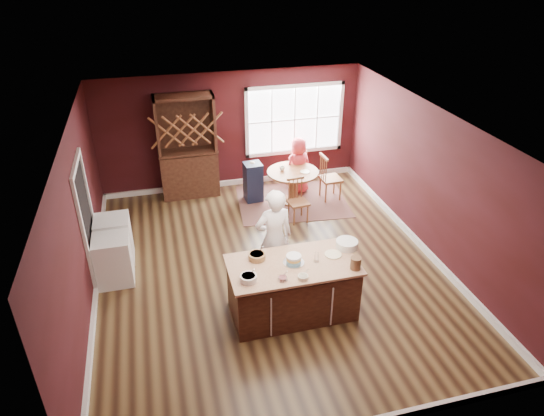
{
  "coord_description": "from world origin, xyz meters",
  "views": [
    {
      "loc": [
        -1.73,
        -6.91,
        5.18
      ],
      "look_at": [
        0.13,
        0.28,
        1.05
      ],
      "focal_mm": 32.0,
      "sensor_mm": 36.0,
      "label": 1
    }
  ],
  "objects_px": {
    "chair_east": "(331,177)",
    "seated_woman": "(298,166)",
    "high_chair": "(253,181)",
    "washer": "(114,260)",
    "kitchen_island": "(292,289)",
    "chair_north": "(296,168)",
    "hutch": "(187,147)",
    "chair_south": "(298,201)",
    "toddler": "(256,166)",
    "layer_cake": "(294,259)",
    "dining_table": "(293,180)",
    "dryer": "(114,240)",
    "baker": "(274,239)"
  },
  "relations": [
    {
      "from": "toddler",
      "to": "dryer",
      "type": "xyz_separation_m",
      "value": [
        -3.01,
        -1.71,
        -0.37
      ]
    },
    {
      "from": "layer_cake",
      "to": "chair_south",
      "type": "relative_size",
      "value": 0.34
    },
    {
      "from": "chair_north",
      "to": "dryer",
      "type": "xyz_separation_m",
      "value": [
        -4.07,
        -2.12,
        -0.02
      ]
    },
    {
      "from": "dining_table",
      "to": "toddler",
      "type": "height_order",
      "value": "toddler"
    },
    {
      "from": "chair_east",
      "to": "washer",
      "type": "relative_size",
      "value": 1.26
    },
    {
      "from": "high_chair",
      "to": "seated_woman",
      "type": "bearing_deg",
      "value": 2.72
    },
    {
      "from": "dryer",
      "to": "chair_east",
      "type": "bearing_deg",
      "value": 15.74
    },
    {
      "from": "dryer",
      "to": "chair_north",
      "type": "bearing_deg",
      "value": 27.52
    },
    {
      "from": "dryer",
      "to": "washer",
      "type": "bearing_deg",
      "value": -90.0
    },
    {
      "from": "dining_table",
      "to": "baker",
      "type": "height_order",
      "value": "baker"
    },
    {
      "from": "chair_east",
      "to": "washer",
      "type": "xyz_separation_m",
      "value": [
        -4.63,
        -1.95,
        -0.11
      ]
    },
    {
      "from": "hutch",
      "to": "chair_south",
      "type": "bearing_deg",
      "value": -41.14
    },
    {
      "from": "chair_east",
      "to": "seated_woman",
      "type": "distance_m",
      "value": 0.79
    },
    {
      "from": "layer_cake",
      "to": "hutch",
      "type": "bearing_deg",
      "value": 104.08
    },
    {
      "from": "layer_cake",
      "to": "high_chair",
      "type": "bearing_deg",
      "value": 86.74
    },
    {
      "from": "dryer",
      "to": "chair_south",
      "type": "bearing_deg",
      "value": 8.25
    },
    {
      "from": "baker",
      "to": "high_chair",
      "type": "height_order",
      "value": "baker"
    },
    {
      "from": "kitchen_island",
      "to": "toddler",
      "type": "distance_m",
      "value": 3.9
    },
    {
      "from": "layer_cake",
      "to": "hutch",
      "type": "xyz_separation_m",
      "value": [
        -1.11,
        4.44,
        0.18
      ]
    },
    {
      "from": "hutch",
      "to": "high_chair",
      "type": "bearing_deg",
      "value": -25.46
    },
    {
      "from": "dining_table",
      "to": "layer_cake",
      "type": "bearing_deg",
      "value": -106.61
    },
    {
      "from": "chair_south",
      "to": "washer",
      "type": "relative_size",
      "value": 1.09
    },
    {
      "from": "chair_east",
      "to": "seated_woman",
      "type": "relative_size",
      "value": 0.82
    },
    {
      "from": "dining_table",
      "to": "dryer",
      "type": "distance_m",
      "value": 4.0
    },
    {
      "from": "chair_south",
      "to": "seated_woman",
      "type": "distance_m",
      "value": 1.34
    },
    {
      "from": "chair_east",
      "to": "dryer",
      "type": "xyz_separation_m",
      "value": [
        -4.63,
        -1.31,
        -0.11
      ]
    },
    {
      "from": "chair_north",
      "to": "seated_woman",
      "type": "xyz_separation_m",
      "value": [
        -0.05,
        -0.33,
        0.2
      ]
    },
    {
      "from": "chair_east",
      "to": "high_chair",
      "type": "relative_size",
      "value": 1.16
    },
    {
      "from": "dining_table",
      "to": "chair_east",
      "type": "bearing_deg",
      "value": -3.46
    },
    {
      "from": "kitchen_island",
      "to": "layer_cake",
      "type": "distance_m",
      "value": 0.55
    },
    {
      "from": "dining_table",
      "to": "high_chair",
      "type": "bearing_deg",
      "value": 159.55
    },
    {
      "from": "kitchen_island",
      "to": "toddler",
      "type": "bearing_deg",
      "value": 85.43
    },
    {
      "from": "chair_east",
      "to": "toddler",
      "type": "relative_size",
      "value": 4.17
    },
    {
      "from": "baker",
      "to": "chair_east",
      "type": "xyz_separation_m",
      "value": [
        2.02,
        2.67,
        -0.35
      ]
    },
    {
      "from": "dining_table",
      "to": "layer_cake",
      "type": "relative_size",
      "value": 3.5
    },
    {
      "from": "toddler",
      "to": "hutch",
      "type": "bearing_deg",
      "value": 157.19
    },
    {
      "from": "baker",
      "to": "chair_south",
      "type": "height_order",
      "value": "baker"
    },
    {
      "from": "hutch",
      "to": "washer",
      "type": "xyz_separation_m",
      "value": [
        -1.61,
        -2.94,
        -0.74
      ]
    },
    {
      "from": "dining_table",
      "to": "layer_cake",
      "type": "distance_m",
      "value": 3.68
    },
    {
      "from": "layer_cake",
      "to": "hutch",
      "type": "relative_size",
      "value": 0.14
    },
    {
      "from": "dining_table",
      "to": "toddler",
      "type": "distance_m",
      "value": 0.87
    },
    {
      "from": "layer_cake",
      "to": "chair_east",
      "type": "bearing_deg",
      "value": 60.93
    },
    {
      "from": "toddler",
      "to": "hutch",
      "type": "distance_m",
      "value": 1.57
    },
    {
      "from": "kitchen_island",
      "to": "chair_north",
      "type": "height_order",
      "value": "kitchen_island"
    },
    {
      "from": "washer",
      "to": "layer_cake",
      "type": "bearing_deg",
      "value": -28.89
    },
    {
      "from": "kitchen_island",
      "to": "layer_cake",
      "type": "relative_size",
      "value": 6.08
    },
    {
      "from": "high_chair",
      "to": "chair_north",
      "type": "bearing_deg",
      "value": 17.74
    },
    {
      "from": "kitchen_island",
      "to": "chair_east",
      "type": "bearing_deg",
      "value": 60.9
    },
    {
      "from": "baker",
      "to": "toddler",
      "type": "distance_m",
      "value": 3.1
    },
    {
      "from": "chair_south",
      "to": "chair_north",
      "type": "xyz_separation_m",
      "value": [
        0.44,
        1.59,
        -0.01
      ]
    }
  ]
}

